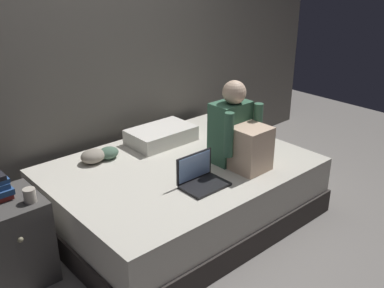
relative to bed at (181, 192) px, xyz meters
name	(u,v)px	position (x,y,z in m)	size (l,w,h in m)	color
ground_plane	(186,243)	(-0.20, -0.30, -0.24)	(8.00, 8.00, 0.00)	gray
wall_back	(89,40)	(-0.20, 0.90, 1.11)	(5.60, 0.10, 2.70)	slate
bed	(181,192)	(0.00, 0.00, 0.00)	(2.00, 1.50, 0.48)	#332D2B
nightstand	(10,241)	(-1.30, 0.16, 0.05)	(0.44, 0.46, 0.59)	#474442
person_sitting	(238,134)	(0.34, -0.29, 0.50)	(0.39, 0.44, 0.66)	#38664C
laptop	(201,178)	(-0.11, -0.35, 0.30)	(0.32, 0.23, 0.22)	black
pillow	(161,135)	(0.16, 0.45, 0.31)	(0.56, 0.36, 0.13)	silver
mug	(30,195)	(-1.17, 0.04, 0.39)	(0.08, 0.08, 0.09)	#BCB2A3
clothes_pile	(99,155)	(-0.44, 0.47, 0.30)	(0.31, 0.17, 0.11)	#4C6B56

